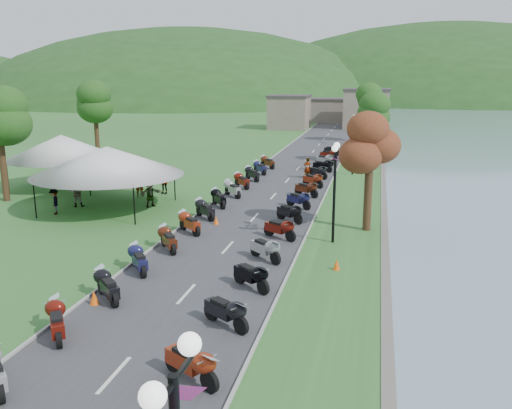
# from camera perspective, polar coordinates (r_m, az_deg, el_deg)

# --- Properties ---
(road) EXTENTS (7.00, 120.00, 0.02)m
(road) POSITION_cam_1_polar(r_m,az_deg,el_deg) (49.80, 4.44, 3.79)
(road) COLOR #3E3E41
(road) RESTS_ON ground
(hills_backdrop) EXTENTS (360.00, 120.00, 76.00)m
(hills_backdrop) POSITION_cam_1_polar(r_m,az_deg,el_deg) (208.90, 10.92, 10.90)
(hills_backdrop) COLOR #285621
(hills_backdrop) RESTS_ON ground
(far_building) EXTENTS (18.00, 16.00, 5.00)m
(far_building) POSITION_cam_1_polar(r_m,az_deg,el_deg) (94.22, 7.27, 9.78)
(far_building) COLOR gray
(far_building) RESTS_ON ground
(moto_row_left) EXTENTS (2.60, 48.57, 1.10)m
(moto_row_left) POSITION_cam_1_polar(r_m,az_deg,el_deg) (28.02, -8.25, -2.78)
(moto_row_left) COLOR #331411
(moto_row_left) RESTS_ON ground
(moto_row_right) EXTENTS (2.60, 47.52, 1.10)m
(moto_row_right) POSITION_cam_1_polar(r_m,az_deg,el_deg) (36.50, 4.94, 1.11)
(moto_row_right) COLOR #331411
(moto_row_right) RESTS_ON ground
(vendor_tent_main) EXTENTS (6.36, 6.36, 4.00)m
(vendor_tent_main) POSITION_cam_1_polar(r_m,az_deg,el_deg) (35.48, -15.26, 2.72)
(vendor_tent_main) COLOR silver
(vendor_tent_main) RESTS_ON ground
(vendor_tent_side) EXTENTS (5.57, 5.57, 4.00)m
(vendor_tent_side) POSITION_cam_1_polar(r_m,az_deg,el_deg) (43.47, -19.64, 4.30)
(vendor_tent_side) COLOR silver
(vendor_tent_side) RESTS_ON ground
(tree_lakeside) EXTENTS (2.67, 2.67, 7.40)m
(tree_lakeside) POSITION_cam_1_polar(r_m,az_deg,el_deg) (29.67, 11.86, 4.22)
(tree_lakeside) COLOR #295D1D
(tree_lakeside) RESTS_ON ground
(pedestrian_a) EXTENTS (0.72, 0.65, 1.61)m
(pedestrian_a) POSITION_cam_1_polar(r_m,az_deg,el_deg) (38.96, -12.09, 0.82)
(pedestrian_a) COLOR slate
(pedestrian_a) RESTS_ON ground
(pedestrian_b) EXTENTS (1.02, 0.79, 1.86)m
(pedestrian_b) POSITION_cam_1_polar(r_m,az_deg,el_deg) (37.03, -18.26, -0.22)
(pedestrian_b) COLOR slate
(pedestrian_b) RESTS_ON ground
(pedestrian_c) EXTENTS (0.90, 1.09, 1.59)m
(pedestrian_c) POSITION_cam_1_polar(r_m,az_deg,el_deg) (35.54, -20.35, -0.94)
(pedestrian_c) COLOR slate
(pedestrian_c) RESTS_ON ground
(traffic_cone_near) EXTENTS (0.35, 0.35, 0.55)m
(traffic_cone_near) POSITION_cam_1_polar(r_m,az_deg,el_deg) (21.22, -16.68, -9.38)
(traffic_cone_near) COLOR #F2590C
(traffic_cone_near) RESTS_ON ground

